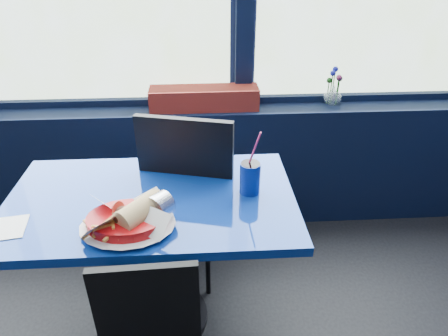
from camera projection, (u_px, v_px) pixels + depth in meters
window_sill at (122, 167)px, 2.57m from camera, size 5.00×0.26×0.80m
near_table at (155, 232)px, 1.75m from camera, size 1.20×0.70×0.75m
chair_near_back at (182, 188)px, 2.02m from camera, size 0.56×0.56×1.02m
planter_box at (204, 98)px, 2.35m from camera, size 0.64×0.17×0.13m
flower_vase at (333, 93)px, 2.41m from camera, size 0.14×0.14×0.23m
food_basket at (129, 219)px, 1.47m from camera, size 0.39×0.39×0.12m
ketchup_bottle at (169, 150)px, 1.84m from camera, size 0.06×0.06×0.21m
soda_cup at (250, 177)px, 1.66m from camera, size 0.09×0.09×0.29m
napkin at (6, 228)px, 1.48m from camera, size 0.16×0.16×0.00m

